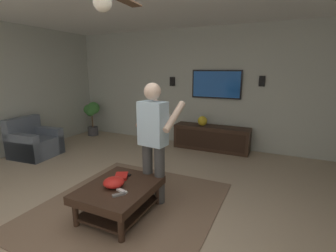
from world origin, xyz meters
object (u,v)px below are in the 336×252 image
Objects in this scene: bowl at (114,182)px; wall_speaker_left at (262,81)px; media_console at (211,138)px; remote_grey at (119,195)px; remote_white at (122,191)px; potted_plant_tall at (91,113)px; vase_round at (202,121)px; remote_black at (125,175)px; tv at (216,84)px; coffee_table at (119,193)px; wall_speaker_right at (172,81)px; book at (121,176)px; person_standing at (154,136)px; armchair at (34,143)px.

wall_speaker_left is at bearing -21.73° from bowl.
media_console is 3.28m from remote_grey.
potted_plant_tall is at bearing 150.72° from remote_white.
vase_round reaches higher than remote_white.
remote_white is 0.46m from remote_black.
media_console is 1.23m from tv.
coffee_table is 6.67× the size of remote_black.
wall_speaker_right is (0.25, 1.10, 1.25)m from media_console.
media_console is 2.90m from book.
remote_grey is 0.68× the size of vase_round.
coffee_table is at bearing -5.79° from tv.
vase_round reaches higher than remote_black.
remote_grey is 3.80m from wall_speaker_right.
bowl is 1.71× the size of remote_grey.
bowl is at bearing -167.80° from wall_speaker_right.
media_console is 3.14m from bowl.
potted_plant_tall is 4.43m from wall_speaker_left.
person_standing is at bearing -160.57° from wall_speaker_right.
tv is at bearing -35.52° from book.
bowl is at bearing -134.40° from potted_plant_tall.
wall_speaker_right reaches higher than remote_black.
remote_white is at bearing -133.13° from coffee_table.
wall_speaker_left reaches higher than media_console.
armchair is 3.69m from vase_round.
potted_plant_tall is 3.12m from vase_round.
wall_speaker_left reaches higher than wall_speaker_right.
bowl is 3.09m from vase_round.
person_standing is 2.55m from vase_round.
potted_plant_tall reaches higher than remote_grey.
tv is 5.15× the size of wall_speaker_right.
coffee_table is 0.88× the size of tv.
remote_black is at bearing -37.24° from book.
wall_speaker_left is at bearing 104.67° from media_console.
remote_grey is (-0.09, -0.02, 0.00)m from remote_white.
wall_speaker_right is at bearing -15.44° from book.
remote_grey is at bearing 161.85° from wall_speaker_left.
potted_plant_tall is at bearing 101.92° from wall_speaker_right.
tv is 3.59m from remote_white.
book is at bearing -8.24° from tv.
armchair is 4.00× the size of vase_round.
armchair is 5.86× the size of remote_white.
coffee_table is 6.67× the size of remote_grey.
bowl is 1.17× the size of vase_round.
vase_round reaches higher than book.
person_standing reaches higher than bowl.
bowl reaches higher than book.
person_standing reaches higher than armchair.
remote_grey is at bearing -144.02° from coffee_table.
tv is at bearing -82.17° from potted_plant_tall.
wall_speaker_right is (0.00, 2.07, -0.05)m from wall_speaker_left.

